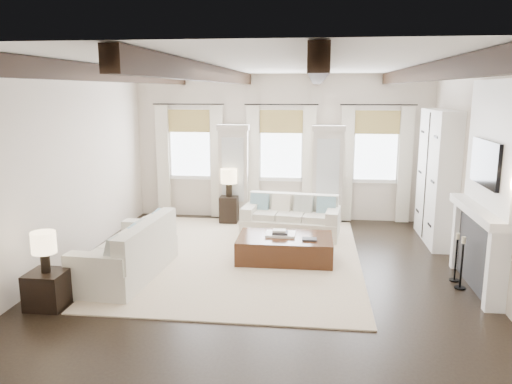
# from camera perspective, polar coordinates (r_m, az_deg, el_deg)

# --- Properties ---
(ground) EXTENTS (7.50, 7.50, 0.00)m
(ground) POSITION_cam_1_polar(r_m,az_deg,el_deg) (7.83, 0.89, -9.79)
(ground) COLOR black
(ground) RESTS_ON ground
(room_shell) EXTENTS (6.54, 7.54, 3.22)m
(room_shell) POSITION_cam_1_polar(r_m,az_deg,el_deg) (8.21, 6.80, 4.75)
(room_shell) COLOR beige
(room_shell) RESTS_ON ground
(area_rug) EXTENTS (4.01, 5.02, 0.02)m
(area_rug) POSITION_cam_1_polar(r_m,az_deg,el_deg) (8.74, -1.56, -7.42)
(area_rug) COLOR beige
(area_rug) RESTS_ON ground
(sofa_back) EXTENTS (1.97, 1.06, 0.81)m
(sofa_back) POSITION_cam_1_polar(r_m,az_deg,el_deg) (9.96, 4.05, -3.18)
(sofa_back) COLOR silver
(sofa_back) RESTS_ON ground
(sofa_left) EXTENTS (1.08, 2.13, 0.89)m
(sofa_left) POSITION_cam_1_polar(r_m,az_deg,el_deg) (8.01, -14.17, -6.89)
(sofa_left) COLOR silver
(sofa_left) RESTS_ON ground
(ottoman) EXTENTS (1.60, 1.00, 0.42)m
(ottoman) POSITION_cam_1_polar(r_m,az_deg,el_deg) (8.56, 3.33, -6.45)
(ottoman) COLOR black
(ottoman) RESTS_ON ground
(tray) EXTENTS (0.50, 0.38, 0.04)m
(tray) POSITION_cam_1_polar(r_m,az_deg,el_deg) (8.56, 2.81, -4.83)
(tray) COLOR white
(tray) RESTS_ON ottoman
(book_lower) EXTENTS (0.26, 0.20, 0.04)m
(book_lower) POSITION_cam_1_polar(r_m,az_deg,el_deg) (8.49, 2.78, -4.68)
(book_lower) COLOR #262628
(book_lower) RESTS_ON tray
(book_upper) EXTENTS (0.22, 0.17, 0.03)m
(book_upper) POSITION_cam_1_polar(r_m,az_deg,el_deg) (8.49, 2.67, -4.43)
(book_upper) COLOR beige
(book_upper) RESTS_ON book_lower
(book_loose) EXTENTS (0.24, 0.18, 0.03)m
(book_loose) POSITION_cam_1_polar(r_m,az_deg,el_deg) (8.32, 6.13, -5.40)
(book_loose) COLOR #262628
(book_loose) RESTS_ON ottoman
(side_table_front) EXTENTS (0.49, 0.49, 0.49)m
(side_table_front) POSITION_cam_1_polar(r_m,az_deg,el_deg) (7.33, -22.70, -10.23)
(side_table_front) COLOR black
(side_table_front) RESTS_ON ground
(lamp_front) EXTENTS (0.32, 0.32, 0.55)m
(lamp_front) POSITION_cam_1_polar(r_m,az_deg,el_deg) (7.13, -23.09, -5.58)
(lamp_front) COLOR black
(lamp_front) RESTS_ON side_table_front
(side_table_back) EXTENTS (0.39, 0.39, 0.59)m
(side_table_back) POSITION_cam_1_polar(r_m,az_deg,el_deg) (10.91, -3.08, -2.01)
(side_table_back) COLOR black
(side_table_back) RESTS_ON ground
(lamp_back) EXTENTS (0.35, 0.35, 0.61)m
(lamp_back) POSITION_cam_1_polar(r_m,az_deg,el_deg) (10.77, -3.12, 1.64)
(lamp_back) COLOR black
(lamp_back) RESTS_ON side_table_back
(candlestick_near) EXTENTS (0.16, 0.16, 0.79)m
(candlestick_near) POSITION_cam_1_polar(r_m,az_deg,el_deg) (7.92, 22.43, -7.95)
(candlestick_near) COLOR black
(candlestick_near) RESTS_ON ground
(candlestick_far) EXTENTS (0.15, 0.15, 0.76)m
(candlestick_far) POSITION_cam_1_polar(r_m,az_deg,el_deg) (8.20, 21.86, -7.35)
(candlestick_far) COLOR black
(candlestick_far) RESTS_ON ground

